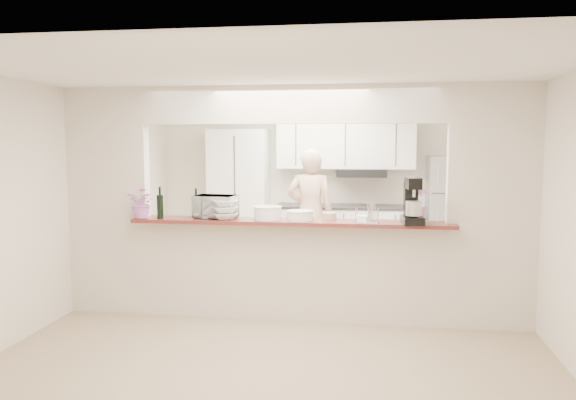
% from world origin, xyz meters
% --- Properties ---
extents(floor, '(6.00, 6.00, 0.00)m').
position_xyz_m(floor, '(0.00, 0.00, 0.00)').
color(floor, tan).
rests_on(floor, ground).
extents(tile_overlay, '(5.00, 2.90, 0.01)m').
position_xyz_m(tile_overlay, '(0.00, 1.55, 0.01)').
color(tile_overlay, beige).
rests_on(tile_overlay, floor).
extents(partition, '(5.00, 0.15, 2.50)m').
position_xyz_m(partition, '(0.00, 0.00, 1.48)').
color(partition, beige).
rests_on(partition, floor).
extents(bar_counter, '(3.40, 0.38, 1.09)m').
position_xyz_m(bar_counter, '(0.00, -0.00, 0.58)').
color(bar_counter, beige).
rests_on(bar_counter, floor).
extents(kitchen_cabinets, '(3.15, 0.62, 2.25)m').
position_xyz_m(kitchen_cabinets, '(-0.19, 2.72, 0.97)').
color(kitchen_cabinets, white).
rests_on(kitchen_cabinets, floor).
extents(refrigerator, '(0.75, 0.70, 1.70)m').
position_xyz_m(refrigerator, '(2.05, 2.65, 0.85)').
color(refrigerator, '#9F9FA4').
rests_on(refrigerator, floor).
extents(flower_left, '(0.38, 0.35, 0.34)m').
position_xyz_m(flower_left, '(-1.60, -0.15, 1.26)').
color(flower_left, '#D570BA').
rests_on(flower_left, bar_counter).
extents(wine_bottle_a, '(0.06, 0.06, 0.32)m').
position_xyz_m(wine_bottle_a, '(-1.07, 0.07, 1.21)').
color(wine_bottle_a, black).
rests_on(wine_bottle_a, bar_counter).
extents(wine_bottle_b, '(0.07, 0.07, 0.35)m').
position_xyz_m(wine_bottle_b, '(-1.40, -0.15, 1.22)').
color(wine_bottle_b, black).
rests_on(wine_bottle_b, bar_counter).
extents(toaster_oven, '(0.48, 0.35, 0.25)m').
position_xyz_m(toaster_oven, '(-0.83, 0.01, 1.21)').
color(toaster_oven, silver).
rests_on(toaster_oven, bar_counter).
extents(serving_bowls, '(0.35, 0.35, 0.20)m').
position_xyz_m(serving_bowls, '(-0.70, -0.09, 1.19)').
color(serving_bowls, white).
rests_on(serving_bowls, bar_counter).
extents(plate_stack_a, '(0.31, 0.31, 0.14)m').
position_xyz_m(plate_stack_a, '(-0.25, -0.02, 1.16)').
color(plate_stack_a, white).
rests_on(plate_stack_a, bar_counter).
extents(plate_stack_b, '(0.29, 0.29, 0.10)m').
position_xyz_m(plate_stack_b, '(0.10, -0.03, 1.14)').
color(plate_stack_b, white).
rests_on(plate_stack_b, bar_counter).
extents(red_bowl, '(0.16, 0.16, 0.08)m').
position_xyz_m(red_bowl, '(0.04, -0.03, 1.13)').
color(red_bowl, maroon).
rests_on(red_bowl, bar_counter).
extents(tan_bowl, '(0.15, 0.15, 0.07)m').
position_xyz_m(tan_bowl, '(0.40, 0.08, 1.13)').
color(tan_bowl, tan).
rests_on(tan_bowl, bar_counter).
extents(utensil_caddy, '(0.25, 0.16, 0.22)m').
position_xyz_m(utensil_caddy, '(0.80, -0.15, 1.18)').
color(utensil_caddy, silver).
rests_on(utensil_caddy, bar_counter).
extents(stand_mixer, '(0.23, 0.34, 0.47)m').
position_xyz_m(stand_mixer, '(1.25, -0.13, 1.30)').
color(stand_mixer, black).
rests_on(stand_mixer, bar_counter).
extents(flower_right, '(0.29, 0.29, 0.39)m').
position_xyz_m(flower_right, '(1.30, 0.05, 1.29)').
color(flower_right, '#B360AB').
rests_on(flower_right, bar_counter).
extents(person, '(0.66, 0.44, 1.81)m').
position_xyz_m(person, '(0.00, 1.90, 0.90)').
color(person, tan).
rests_on(person, floor).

